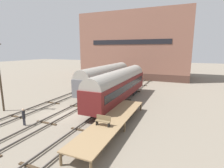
# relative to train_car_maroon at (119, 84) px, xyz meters

# --- Properties ---
(ground_plane) EXTENTS (200.00, 200.00, 0.00)m
(ground_plane) POSITION_rel_train_car_maroon_xyz_m (-4.54, -7.20, -2.84)
(ground_plane) COLOR slate
(track_left) EXTENTS (2.60, 60.00, 0.26)m
(track_left) POSITION_rel_train_car_maroon_xyz_m (-9.08, -7.20, -2.70)
(track_left) COLOR #4C4742
(track_left) RESTS_ON ground
(track_middle) EXTENTS (2.60, 60.00, 0.26)m
(track_middle) POSITION_rel_train_car_maroon_xyz_m (-4.54, -7.20, -2.70)
(track_middle) COLOR #4C4742
(track_middle) RESTS_ON ground
(track_right) EXTENTS (2.60, 60.00, 0.26)m
(track_right) POSITION_rel_train_car_maroon_xyz_m (0.00, -7.20, -2.70)
(track_right) COLOR #4C4742
(track_right) RESTS_ON ground
(train_car_maroon) EXTENTS (2.87, 17.73, 4.97)m
(train_car_maroon) POSITION_rel_train_car_maroon_xyz_m (0.00, 0.00, 0.00)
(train_car_maroon) COLOR black
(train_car_maroon) RESTS_ON ground
(train_car_grey) EXTENTS (2.96, 17.18, 5.05)m
(train_car_grey) POSITION_rel_train_car_maroon_xyz_m (-4.54, 5.07, 0.03)
(train_car_grey) COLOR black
(train_car_grey) RESTS_ON ground
(station_platform) EXTENTS (2.66, 13.35, 1.10)m
(station_platform) POSITION_rel_train_car_maroon_xyz_m (2.65, -8.70, -1.83)
(station_platform) COLOR #8C704C
(station_platform) RESTS_ON ground
(bench) EXTENTS (1.40, 0.40, 0.91)m
(bench) POSITION_rel_train_car_maroon_xyz_m (2.37, -10.42, -1.26)
(bench) COLOR brown
(bench) RESTS_ON station_platform
(person_worker) EXTENTS (0.32, 0.32, 1.84)m
(person_worker) POSITION_rel_train_car_maroon_xyz_m (-6.28, -11.52, -1.72)
(person_worker) COLOR #282833
(person_worker) RESTS_ON ground
(warehouse_building) EXTENTS (29.87, 13.43, 17.72)m
(warehouse_building) POSITION_rel_train_car_maroon_xyz_m (-5.03, 27.05, 6.02)
(warehouse_building) COLOR #4F342A
(warehouse_building) RESTS_ON ground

